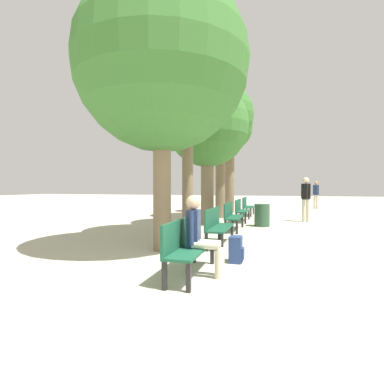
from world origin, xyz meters
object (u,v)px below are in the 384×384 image
(bench_row_0, at_px, (186,243))
(bench_row_4, at_px, (247,205))
(tree_row_3, at_px, (220,117))
(person_seated, at_px, (200,233))
(tree_row_1, at_px, (188,65))
(backpack, at_px, (236,250))
(bench_row_2, at_px, (232,214))
(pedestrian_mid, at_px, (306,196))
(tree_row_0, at_px, (162,66))
(pedestrian_near, at_px, (316,193))
(bench_row_3, at_px, (241,209))
(tree_row_2, at_px, (207,127))
(bench_row_1, at_px, (217,224))
(trash_bin, at_px, (262,215))
(tree_row_4, at_px, (230,131))

(bench_row_0, height_order, bench_row_4, same)
(tree_row_3, bearing_deg, person_seated, -81.67)
(tree_row_1, bearing_deg, backpack, -56.50)
(person_seated, bearing_deg, tree_row_1, 109.69)
(bench_row_4, bearing_deg, bench_row_2, -90.00)
(pedestrian_mid, bearing_deg, backpack, -104.53)
(tree_row_0, bearing_deg, pedestrian_near, 70.73)
(backpack, relative_size, pedestrian_near, 0.28)
(bench_row_0, height_order, pedestrian_near, pedestrian_near)
(bench_row_3, xyz_separation_m, pedestrian_near, (3.62, 7.46, 0.47))
(backpack, bearing_deg, tree_row_2, 108.51)
(bench_row_4, height_order, person_seated, person_seated)
(tree_row_3, bearing_deg, pedestrian_near, 53.94)
(tree_row_3, xyz_separation_m, pedestrian_mid, (3.45, -0.57, -3.38))
(bench_row_1, xyz_separation_m, bench_row_4, (0.00, 7.35, 0.00))
(tree_row_1, bearing_deg, pedestrian_near, 67.78)
(bench_row_3, height_order, tree_row_0, tree_row_0)
(bench_row_3, bearing_deg, trash_bin, -55.59)
(tree_row_0, bearing_deg, bench_row_4, 82.99)
(bench_row_2, xyz_separation_m, pedestrian_near, (3.62, 9.91, 0.47))
(tree_row_1, height_order, backpack, tree_row_1)
(bench_row_3, height_order, pedestrian_mid, pedestrian_mid)
(bench_row_1, bearing_deg, bench_row_2, 90.00)
(tree_row_3, relative_size, person_seated, 4.74)
(tree_row_2, xyz_separation_m, trash_bin, (1.88, 0.17, -3.09))
(tree_row_4, xyz_separation_m, backpack, (1.66, -10.18, -4.03))
(tree_row_1, relative_size, tree_row_4, 1.09)
(backpack, bearing_deg, pedestrian_near, 77.87)
(pedestrian_mid, bearing_deg, tree_row_2, -150.35)
(tree_row_2, relative_size, pedestrian_mid, 2.90)
(tree_row_1, bearing_deg, tree_row_2, 90.00)
(backpack, bearing_deg, tree_row_3, 102.49)
(tree_row_4, distance_m, pedestrian_near, 6.76)
(bench_row_2, relative_size, tree_row_2, 0.32)
(person_seated, bearing_deg, backpack, 65.74)
(bench_row_2, xyz_separation_m, pedestrian_mid, (2.44, 2.98, 0.49))
(bench_row_3, xyz_separation_m, tree_row_0, (-1.01, -5.79, 3.44))
(bench_row_2, xyz_separation_m, bench_row_3, (0.00, 2.45, 0.00))
(tree_row_0, bearing_deg, bench_row_0, -56.94)
(bench_row_4, bearing_deg, bench_row_0, -90.00)
(tree_row_2, bearing_deg, trash_bin, 5.10)
(trash_bin, bearing_deg, tree_row_1, -125.76)
(bench_row_1, height_order, tree_row_1, tree_row_1)
(bench_row_2, height_order, tree_row_4, tree_row_4)
(tree_row_4, distance_m, pedestrian_mid, 5.77)
(tree_row_1, bearing_deg, bench_row_1, -45.02)
(bench_row_4, relative_size, pedestrian_mid, 0.91)
(person_seated, bearing_deg, tree_row_4, 96.33)
(tree_row_2, relative_size, backpack, 10.59)
(person_seated, relative_size, pedestrian_mid, 0.72)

